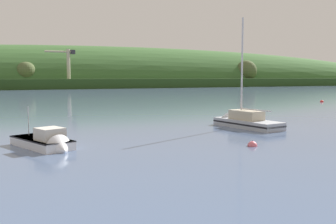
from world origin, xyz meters
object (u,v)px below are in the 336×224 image
(fishing_boat_moored, at_px, (46,144))
(mooring_buoy_foreground, at_px, (322,102))
(dockside_crane, at_px, (68,70))
(mooring_buoy_off_fishing_boat, at_px, (252,146))
(sailboat_midwater_white, at_px, (241,124))

(fishing_boat_moored, distance_m, mooring_buoy_foreground, 66.69)
(mooring_buoy_foreground, bearing_deg, fishing_boat_moored, -155.25)
(dockside_crane, bearing_deg, mooring_buoy_off_fishing_boat, 81.52)
(dockside_crane, xyz_separation_m, mooring_buoy_foreground, (30.11, -110.93, -8.25))
(dockside_crane, relative_size, fishing_boat_moored, 2.56)
(dockside_crane, relative_size, mooring_buoy_foreground, 20.92)
(sailboat_midwater_white, relative_size, fishing_boat_moored, 1.90)
(mooring_buoy_foreground, height_order, mooring_buoy_off_fishing_boat, mooring_buoy_off_fishing_boat)
(fishing_boat_moored, xyz_separation_m, mooring_buoy_off_fishing_boat, (14.46, -6.15, -0.33))
(fishing_boat_moored, bearing_deg, mooring_buoy_foreground, 95.55)
(sailboat_midwater_white, xyz_separation_m, fishing_boat_moored, (-20.79, -3.54, 0.09))
(dockside_crane, bearing_deg, mooring_buoy_foreground, 103.00)
(fishing_boat_moored, relative_size, mooring_buoy_foreground, 8.19)
(mooring_buoy_foreground, xyz_separation_m, mooring_buoy_off_fishing_boat, (-46.10, -34.07, -0.00))
(dockside_crane, height_order, fishing_boat_moored, dockside_crane)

